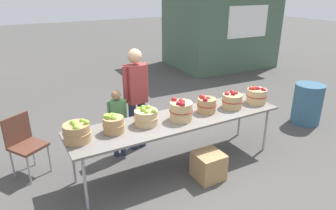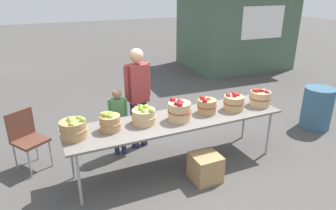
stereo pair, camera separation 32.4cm
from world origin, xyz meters
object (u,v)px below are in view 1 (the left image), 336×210
at_px(apple_basket_green_2, 146,117).
at_px(vendor_adult, 136,92).
at_px(apple_basket_red_1, 206,105).
at_px(trash_barrel, 307,104).
at_px(apple_basket_red_0, 181,110).
at_px(child_customer, 118,118).
at_px(apple_basket_red_3, 257,95).
at_px(produce_crate, 208,166).
at_px(market_table, 178,121).
at_px(apple_basket_green_0, 77,132).
at_px(folding_chair, 24,141).
at_px(apple_basket_red_2, 232,100).
at_px(apple_basket_green_1, 113,124).

height_order(apple_basket_green_2, vendor_adult, vendor_adult).
distance_m(apple_basket_red_1, trash_barrel, 2.48).
relative_size(apple_basket_red_0, child_customer, 0.31).
relative_size(apple_basket_red_3, produce_crate, 0.87).
bearing_deg(market_table, produce_crate, -67.48).
height_order(apple_basket_green_0, child_customer, child_customer).
xyz_separation_m(child_customer, produce_crate, (0.86, -1.14, -0.45)).
bearing_deg(folding_chair, child_customer, -40.39).
xyz_separation_m(apple_basket_red_3, vendor_adult, (-1.69, 0.85, 0.08)).
bearing_deg(folding_chair, apple_basket_red_3, -47.55).
xyz_separation_m(market_table, trash_barrel, (2.91, 0.08, -0.33)).
bearing_deg(apple_basket_green_2, market_table, -6.61).
bearing_deg(market_table, apple_basket_green_2, 173.39).
relative_size(apple_basket_red_1, apple_basket_red_2, 0.91).
distance_m(apple_basket_green_0, folding_chair, 1.07).
height_order(apple_basket_red_0, apple_basket_red_1, apple_basket_red_0).
height_order(apple_basket_red_2, apple_basket_red_3, apple_basket_red_3).
xyz_separation_m(apple_basket_red_1, child_customer, (-1.14, 0.66, -0.23)).
relative_size(apple_basket_green_0, produce_crate, 0.90).
xyz_separation_m(market_table, folding_chair, (-1.95, 0.85, -0.21)).
xyz_separation_m(apple_basket_green_2, folding_chair, (-1.47, 0.80, -0.35)).
xyz_separation_m(apple_basket_red_2, child_customer, (-1.58, 0.71, -0.23)).
bearing_deg(apple_basket_red_3, produce_crate, -161.10).
bearing_deg(apple_basket_red_2, child_customer, 155.81).
height_order(apple_basket_red_2, folding_chair, apple_basket_red_2).
bearing_deg(apple_basket_red_0, produce_crate, -66.07).
height_order(apple_basket_green_2, trash_barrel, apple_basket_green_2).
relative_size(apple_basket_green_1, apple_basket_red_1, 0.98).
xyz_separation_m(apple_basket_green_2, apple_basket_red_1, (0.95, -0.05, 0.00)).
bearing_deg(vendor_adult, apple_basket_red_2, 140.17).
bearing_deg(produce_crate, apple_basket_green_1, 155.30).
relative_size(apple_basket_green_2, apple_basket_red_2, 1.05).
relative_size(vendor_adult, trash_barrel, 2.11).
xyz_separation_m(apple_basket_green_1, vendor_adult, (0.64, 0.73, 0.09)).
bearing_deg(child_customer, apple_basket_red_2, 171.76).
bearing_deg(market_table, child_customer, 134.69).
distance_m(apple_basket_green_2, produce_crate, 1.09).
relative_size(trash_barrel, produce_crate, 2.05).
distance_m(market_table, apple_basket_green_1, 0.95).
distance_m(apple_basket_green_1, apple_basket_red_3, 2.33).
height_order(apple_basket_green_0, apple_basket_green_1, apple_basket_green_0).
distance_m(vendor_adult, child_customer, 0.50).
distance_m(apple_basket_red_3, folding_chair, 3.48).
height_order(market_table, apple_basket_red_3, apple_basket_red_3).
bearing_deg(apple_basket_green_2, apple_basket_red_1, -2.85).
height_order(apple_basket_red_2, produce_crate, apple_basket_red_2).
distance_m(apple_basket_red_0, folding_chair, 2.19).
height_order(folding_chair, produce_crate, folding_chair).
height_order(apple_basket_red_1, trash_barrel, apple_basket_red_1).
bearing_deg(apple_basket_red_2, apple_basket_green_2, 176.00).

